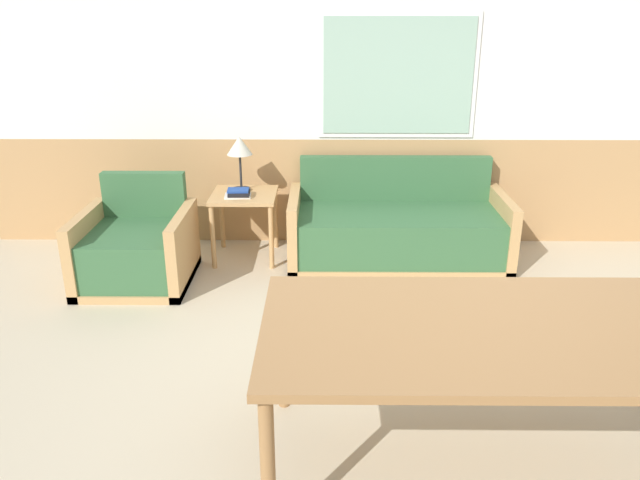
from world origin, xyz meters
TOP-DOWN VIEW (x-y plane):
  - ground_plane at (0.00, 0.00)m, footprint 16.00×16.00m
  - wall_back at (0.00, 2.63)m, footprint 7.20×0.09m
  - couch at (0.05, 2.15)m, footprint 1.82×0.82m
  - armchair at (-2.04, 1.70)m, footprint 0.83×0.83m
  - side_table at (-1.24, 2.19)m, footprint 0.54×0.54m
  - table_lamp at (-1.28, 2.28)m, footprint 0.21×0.21m
  - book_stack at (-1.28, 2.10)m, footprint 0.22×0.17m
  - dining_table at (0.21, -0.39)m, footprint 2.11×1.04m

SIDE VIEW (x-z plane):
  - ground_plane at x=0.00m, z-range 0.00..0.00m
  - armchair at x=-2.04m, z-range -0.14..0.65m
  - couch at x=0.05m, z-range -0.15..0.67m
  - side_table at x=-1.24m, z-range 0.19..0.76m
  - book_stack at x=-1.28m, z-range 0.57..0.63m
  - dining_table at x=0.21m, z-range 0.31..1.06m
  - table_lamp at x=-1.28m, z-range 0.70..1.17m
  - wall_back at x=0.00m, z-range 0.01..2.71m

